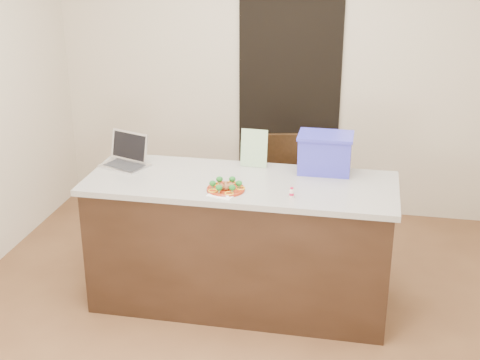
% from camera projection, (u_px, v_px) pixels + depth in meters
% --- Properties ---
extents(ground, '(4.00, 4.00, 0.00)m').
position_uv_depth(ground, '(233.00, 320.00, 4.52)').
color(ground, brown).
rests_on(ground, ground).
extents(room_shell, '(4.00, 4.00, 4.00)m').
position_uv_depth(room_shell, '(232.00, 85.00, 3.93)').
color(room_shell, white).
rests_on(room_shell, ground).
extents(doorway, '(0.90, 0.02, 2.00)m').
position_uv_depth(doorway, '(289.00, 103.00, 5.95)').
color(doorway, black).
rests_on(doorway, ground).
extents(island, '(2.06, 0.76, 0.92)m').
position_uv_depth(island, '(240.00, 243.00, 4.58)').
color(island, black).
rests_on(island, ground).
extents(plate, '(0.24, 0.24, 0.02)m').
position_uv_depth(plate, '(226.00, 189.00, 4.25)').
color(plate, maroon).
rests_on(plate, island).
extents(meatballs, '(0.10, 0.10, 0.04)m').
position_uv_depth(meatballs, '(226.00, 186.00, 4.24)').
color(meatballs, brown).
rests_on(meatballs, plate).
extents(broccoli, '(0.21, 0.20, 0.04)m').
position_uv_depth(broccoli, '(226.00, 183.00, 4.24)').
color(broccoli, '#144C1A').
rests_on(broccoli, plate).
extents(pepper_rings, '(0.24, 0.24, 0.01)m').
position_uv_depth(pepper_rings, '(226.00, 188.00, 4.25)').
color(pepper_rings, gold).
rests_on(pepper_rings, plate).
extents(napkin, '(0.20, 0.20, 0.01)m').
position_uv_depth(napkin, '(223.00, 194.00, 4.20)').
color(napkin, white).
rests_on(napkin, island).
extents(fork, '(0.08, 0.14, 0.00)m').
position_uv_depth(fork, '(220.00, 192.00, 4.21)').
color(fork, '#BBBDC0').
rests_on(fork, napkin).
extents(knife, '(0.06, 0.18, 0.01)m').
position_uv_depth(knife, '(227.00, 194.00, 4.18)').
color(knife, white).
rests_on(knife, napkin).
extents(yogurt_bottle, '(0.03, 0.03, 0.06)m').
position_uv_depth(yogurt_bottle, '(292.00, 193.00, 4.15)').
color(yogurt_bottle, silver).
rests_on(yogurt_bottle, island).
extents(laptop, '(0.37, 0.34, 0.22)m').
position_uv_depth(laptop, '(127.00, 156.00, 4.69)').
color(laptop, silver).
rests_on(laptop, island).
extents(leaflet, '(0.19, 0.05, 0.26)m').
position_uv_depth(leaflet, '(254.00, 148.00, 4.62)').
color(leaflet, silver).
rests_on(leaflet, island).
extents(blue_box, '(0.37, 0.27, 0.27)m').
position_uv_depth(blue_box, '(325.00, 153.00, 4.53)').
color(blue_box, '#3433B8').
rests_on(blue_box, island).
extents(chair, '(0.50, 0.50, 0.95)m').
position_uv_depth(chair, '(290.00, 187.00, 5.32)').
color(chair, black).
rests_on(chair, ground).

